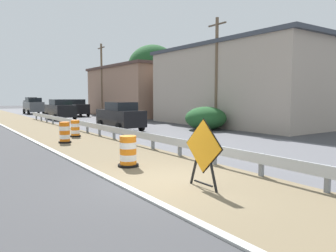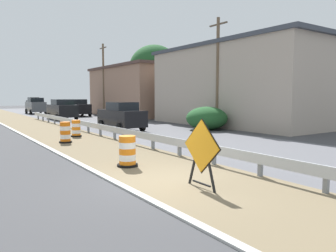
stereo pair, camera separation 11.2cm
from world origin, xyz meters
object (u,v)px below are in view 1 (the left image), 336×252
at_px(car_trailing_near_lane, 77,108).
at_px(utility_pole_near, 216,71).
at_px(traffic_barrel_close, 65,133).
at_px(car_mid_far_lane, 31,103).
at_px(warning_sign_diamond, 203,150).
at_px(car_trailing_far_lane, 120,116).
at_px(utility_pole_mid, 102,79).
at_px(traffic_barrel_nearest, 128,153).
at_px(car_lead_far_lane, 34,106).
at_px(traffic_barrel_mid, 75,129).
at_px(car_lead_near_lane, 60,109).

bearing_deg(car_trailing_near_lane, utility_pole_near, 11.38).
height_order(traffic_barrel_close, car_mid_far_lane, car_mid_far_lane).
distance_m(warning_sign_diamond, car_trailing_far_lane, 15.23).
xyz_separation_m(warning_sign_diamond, utility_pole_near, (11.31, 11.50, 3.21)).
height_order(car_mid_far_lane, utility_pole_near, utility_pole_near).
bearing_deg(utility_pole_mid, traffic_barrel_nearest, -111.74).
relative_size(car_trailing_near_lane, car_lead_far_lane, 1.02).
bearing_deg(car_mid_far_lane, utility_pole_near, 3.99).
relative_size(car_lead_far_lane, car_trailing_far_lane, 0.85).
height_order(traffic_barrel_nearest, car_trailing_near_lane, car_trailing_near_lane).
relative_size(traffic_barrel_close, utility_pole_mid, 0.12).
bearing_deg(traffic_barrel_nearest, car_trailing_near_lane, 74.18).
bearing_deg(car_trailing_far_lane, traffic_barrel_mid, 117.50).
relative_size(traffic_barrel_close, car_trailing_near_lane, 0.26).
bearing_deg(car_lead_near_lane, car_trailing_near_lane, -36.07).
bearing_deg(car_mid_far_lane, car_lead_far_lane, -11.91).
bearing_deg(car_lead_near_lane, car_mid_far_lane, -6.24).
height_order(car_lead_near_lane, car_lead_far_lane, car_lead_far_lane).
distance_m(car_lead_near_lane, car_mid_far_lane, 28.60).
xyz_separation_m(traffic_barrel_mid, utility_pole_near, (10.47, -0.97, 3.80)).
bearing_deg(traffic_barrel_mid, utility_pole_mid, 62.28).
xyz_separation_m(warning_sign_diamond, traffic_barrel_close, (-0.45, 10.32, -0.54)).
relative_size(traffic_barrel_nearest, car_trailing_near_lane, 0.26).
relative_size(car_mid_far_lane, car_trailing_far_lane, 0.86).
bearing_deg(car_trailing_far_lane, utility_pole_mid, -18.45).
distance_m(car_trailing_near_lane, car_trailing_far_lane, 17.46).
bearing_deg(utility_pole_mid, car_mid_far_lane, 97.20).
distance_m(warning_sign_diamond, car_lead_far_lane, 40.10).
distance_m(warning_sign_diamond, utility_pole_mid, 33.07).
bearing_deg(car_lead_near_lane, car_lead_far_lane, -0.46).
bearing_deg(traffic_barrel_mid, car_lead_near_lane, 76.72).
xyz_separation_m(warning_sign_diamond, car_trailing_far_lane, (4.80, 14.45, -0.03)).
height_order(traffic_barrel_nearest, traffic_barrel_close, traffic_barrel_close).
relative_size(car_trailing_far_lane, utility_pole_near, 0.58).
bearing_deg(utility_pole_mid, car_lead_far_lane, 125.23).
distance_m(warning_sign_diamond, traffic_barrel_mid, 12.51).
bearing_deg(car_trailing_near_lane, car_trailing_far_lane, -8.27).
bearing_deg(warning_sign_diamond, traffic_barrel_nearest, -82.79).
xyz_separation_m(car_lead_near_lane, car_trailing_far_lane, (0.48, -12.75, -0.04)).
height_order(car_trailing_near_lane, car_mid_far_lane, car_mid_far_lane).
xyz_separation_m(traffic_barrel_mid, car_lead_far_lane, (3.64, 27.38, 0.64)).
bearing_deg(car_lead_far_lane, traffic_barrel_nearest, 171.69).
height_order(car_trailing_near_lane, utility_pole_mid, utility_pole_mid).
bearing_deg(traffic_barrel_close, traffic_barrel_mid, 58.99).
height_order(car_lead_far_lane, utility_pole_mid, utility_pole_mid).
distance_m(warning_sign_diamond, traffic_barrel_nearest, 3.52).
xyz_separation_m(traffic_barrel_mid, car_mid_far_lane, (6.71, 43.15, 0.64)).
relative_size(traffic_barrel_close, car_lead_near_lane, 0.23).
height_order(traffic_barrel_close, utility_pole_mid, utility_pole_mid).
distance_m(warning_sign_diamond, traffic_barrel_close, 10.34).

